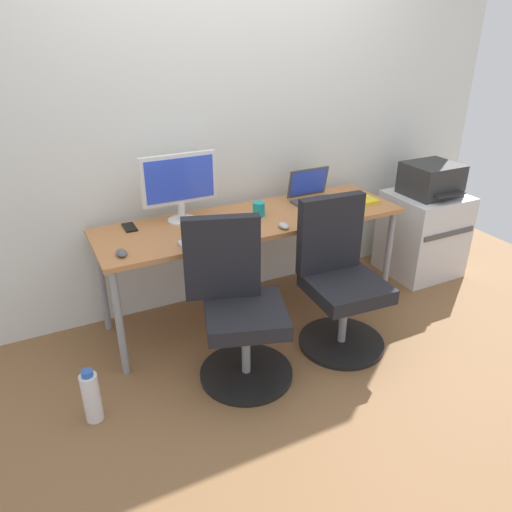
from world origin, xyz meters
The scene contains 18 objects.
ground_plane centered at (0.00, 0.00, 0.00)m, with size 5.28×5.28×0.00m, color brown.
back_wall centered at (0.00, 0.38, 1.30)m, with size 4.40×0.04×2.60m, color silver.
desk centered at (0.00, 0.00, 0.65)m, with size 2.01×0.60×0.71m.
office_chair_left centered at (-0.36, -0.53, 0.42)m, with size 0.55×0.55×0.94m.
office_chair_right centered at (0.33, -0.53, 0.42)m, with size 0.54×0.54×0.94m.
side_cabinet centered at (1.49, -0.04, 0.33)m, with size 0.54×0.52×0.66m.
printer centered at (1.49, -0.04, 0.78)m, with size 0.38×0.40×0.24m.
water_bottle_on_floor centered at (-1.19, -0.55, 0.15)m, with size 0.09×0.09×0.31m.
desktop_monitor centered at (-0.42, 0.16, 0.96)m, with size 0.48×0.18×0.43m.
open_laptop centered at (0.52, 0.09, 0.77)m, with size 0.31×0.27×0.22m.
keyboard_by_monitor centered at (-0.39, -0.22, 0.72)m, with size 0.34×0.12×0.02m, color #B7B7B7.
keyboard_by_laptop centered at (0.47, -0.22, 0.72)m, with size 0.34×0.12×0.02m, color #B7B7B7.
mouse_by_monitor centered at (-0.88, -0.17, 0.73)m, with size 0.06×0.10×0.03m, color #515156.
mouse_by_laptop centered at (0.10, -0.23, 0.73)m, with size 0.06×0.10×0.03m, color #B7B7B7.
coffee_mug centered at (0.06, 0.02, 0.76)m, with size 0.08×0.08×0.09m, color teal.
pen_cup centered at (-0.29, -0.10, 0.77)m, with size 0.07×0.07×0.10m, color slate.
phone_near_monitor centered at (-0.75, 0.19, 0.72)m, with size 0.07×0.14×0.01m, color black.
notebook centered at (0.81, -0.08, 0.73)m, with size 0.21×0.15×0.03m, color yellow.
Camera 1 is at (-1.30, -2.65, 1.88)m, focal length 34.42 mm.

